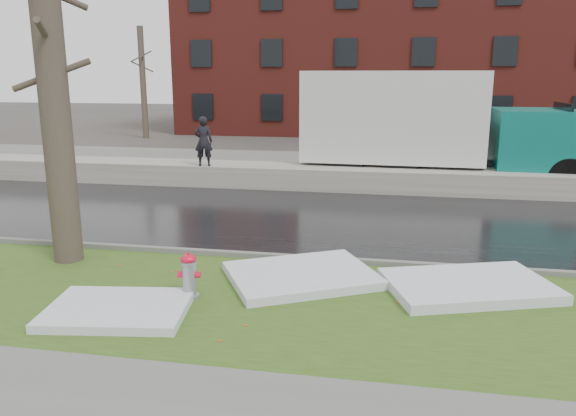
% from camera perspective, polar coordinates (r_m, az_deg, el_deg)
% --- Properties ---
extents(ground, '(120.00, 120.00, 0.00)m').
position_cam_1_polar(ground, '(10.91, -4.57, -6.86)').
color(ground, '#47423D').
rests_on(ground, ground).
extents(verge, '(60.00, 4.50, 0.04)m').
position_cam_1_polar(verge, '(9.79, -6.50, -9.23)').
color(verge, '#2D4517').
rests_on(verge, ground).
extents(road, '(60.00, 7.00, 0.03)m').
position_cam_1_polar(road, '(15.10, -0.13, -0.98)').
color(road, black).
rests_on(road, ground).
extents(parking_lot, '(60.00, 9.00, 0.03)m').
position_cam_1_polar(parking_lot, '(23.34, 3.78, 4.15)').
color(parking_lot, slate).
rests_on(parking_lot, ground).
extents(curb, '(60.00, 0.15, 0.14)m').
position_cam_1_polar(curb, '(11.80, -3.31, -4.89)').
color(curb, slate).
rests_on(curb, ground).
extents(snowbank, '(60.00, 1.60, 0.75)m').
position_cam_1_polar(snowbank, '(19.07, 2.23, 3.16)').
color(snowbank, '#A8A299').
rests_on(snowbank, ground).
extents(brick_building, '(26.00, 12.00, 10.00)m').
position_cam_1_polar(brick_building, '(39.89, 9.92, 15.02)').
color(brick_building, maroon).
rests_on(brick_building, ground).
extents(bg_tree_left, '(1.40, 1.62, 6.50)m').
position_cam_1_polar(bg_tree_left, '(35.11, -14.52, 12.31)').
color(bg_tree_left, brown).
rests_on(bg_tree_left, ground).
extents(bg_tree_center, '(1.40, 1.62, 6.50)m').
position_cam_1_polar(bg_tree_center, '(36.92, -3.13, 12.75)').
color(bg_tree_center, brown).
rests_on(bg_tree_center, ground).
extents(fire_hydrant, '(0.40, 0.35, 0.82)m').
position_cam_1_polar(fire_hydrant, '(9.75, -10.01, -6.59)').
color(fire_hydrant, gray).
rests_on(fire_hydrant, verge).
extents(tree, '(1.47, 1.70, 7.24)m').
position_cam_1_polar(tree, '(11.94, -22.84, 11.98)').
color(tree, brown).
rests_on(tree, verge).
extents(box_truck, '(11.70, 2.98, 3.89)m').
position_cam_1_polar(box_truck, '(20.09, 14.13, 8.14)').
color(box_truck, black).
rests_on(box_truck, ground).
extents(worker, '(0.68, 0.53, 1.67)m').
position_cam_1_polar(worker, '(19.15, -8.59, 6.72)').
color(worker, black).
rests_on(worker, snowbank).
extents(snow_patch_near, '(3.24, 3.00, 0.16)m').
position_cam_1_polar(snow_patch_near, '(10.55, 1.39, -6.86)').
color(snow_patch_near, silver).
rests_on(snow_patch_near, verge).
extents(snow_patch_far, '(2.41, 1.90, 0.14)m').
position_cam_1_polar(snow_patch_far, '(9.53, -16.89, -9.82)').
color(snow_patch_far, silver).
rests_on(snow_patch_far, verge).
extents(snow_patch_side, '(3.23, 2.61, 0.18)m').
position_cam_1_polar(snow_patch_side, '(10.52, 17.88, -7.53)').
color(snow_patch_side, silver).
rests_on(snow_patch_side, verge).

